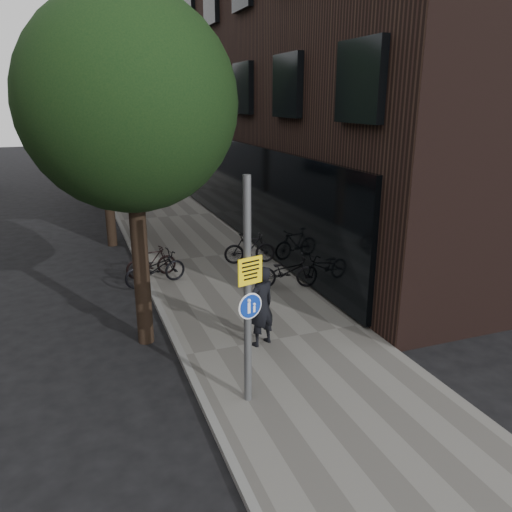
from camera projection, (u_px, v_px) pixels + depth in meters
name	position (u px, v px, depth m)	size (l,w,h in m)	color
ground	(342.00, 432.00, 8.43)	(120.00, 120.00, 0.00)	black
sidewalk	(205.00, 258.00, 17.43)	(4.50, 60.00, 0.12)	slate
curb_edge	(139.00, 265.00, 16.68)	(0.15, 60.00, 0.13)	slate
building_right_dark_brick	(287.00, 32.00, 28.22)	(12.00, 40.00, 18.00)	black
street_tree_near	(132.00, 113.00, 10.20)	(4.40, 4.40, 7.50)	black
street_tree_mid	(102.00, 107.00, 17.80)	(5.00, 5.00, 7.80)	black
street_tree_far	(90.00, 104.00, 25.84)	(5.00, 5.00, 7.80)	black
signpost	(247.00, 294.00, 8.53)	(0.47, 0.15, 4.11)	#595B5E
pedestrian	(261.00, 306.00, 10.93)	(0.67, 0.44, 1.84)	black
parked_bike_facade_near	(286.00, 271.00, 14.44)	(0.64, 1.85, 0.97)	black
parked_bike_facade_far	(250.00, 248.00, 16.59)	(0.48, 1.72, 1.03)	black
parked_bike_curb_near	(155.00, 268.00, 14.68)	(0.66, 1.88, 0.99)	black
parked_bike_curb_far	(151.00, 262.00, 15.34)	(0.45, 1.58, 0.95)	black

